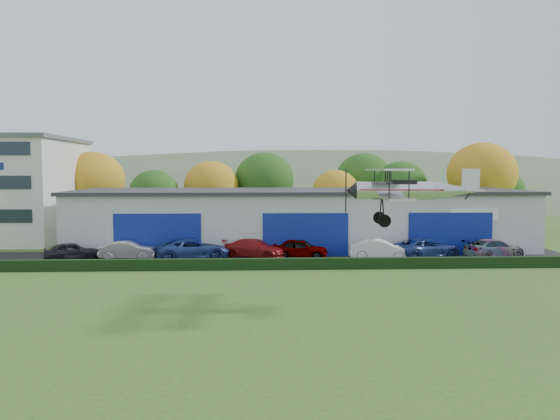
{
  "coord_description": "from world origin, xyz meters",
  "views": [
    {
      "loc": [
        0.84,
        -24.42,
        7.16
      ],
      "look_at": [
        2.36,
        9.74,
        4.73
      ],
      "focal_mm": 36.8,
      "sensor_mm": 36.0,
      "label": 1
    }
  ],
  "objects_px": {
    "car_1": "(128,250)",
    "car_4": "(300,248)",
    "car_3": "(255,248)",
    "car_7": "(494,248)",
    "hangar": "(300,218)",
    "car_2": "(193,249)",
    "car_5": "(381,250)",
    "car_6": "(426,248)",
    "biplane": "(406,189)",
    "car_0": "(72,251)"
  },
  "relations": [
    {
      "from": "car_7",
      "to": "car_0",
      "type": "bearing_deg",
      "value": 72.75
    },
    {
      "from": "car_2",
      "to": "car_5",
      "type": "bearing_deg",
      "value": -110.45
    },
    {
      "from": "car_1",
      "to": "car_2",
      "type": "xyz_separation_m",
      "value": [
        5.05,
        -0.02,
        0.07
      ]
    },
    {
      "from": "car_0",
      "to": "car_4",
      "type": "relative_size",
      "value": 0.95
    },
    {
      "from": "hangar",
      "to": "car_5",
      "type": "distance_m",
      "value": 10.09
    },
    {
      "from": "car_7",
      "to": "biplane",
      "type": "height_order",
      "value": "biplane"
    },
    {
      "from": "hangar",
      "to": "car_1",
      "type": "height_order",
      "value": "hangar"
    },
    {
      "from": "car_0",
      "to": "car_1",
      "type": "bearing_deg",
      "value": -108.84
    },
    {
      "from": "car_6",
      "to": "car_3",
      "type": "bearing_deg",
      "value": 64.34
    },
    {
      "from": "car_0",
      "to": "car_7",
      "type": "bearing_deg",
      "value": -111.65
    },
    {
      "from": "car_5",
      "to": "car_3",
      "type": "bearing_deg",
      "value": 91.82
    },
    {
      "from": "hangar",
      "to": "car_2",
      "type": "xyz_separation_m",
      "value": [
        -9.07,
        -7.07,
        -1.8
      ]
    },
    {
      "from": "car_0",
      "to": "biplane",
      "type": "relative_size",
      "value": 0.52
    },
    {
      "from": "car_0",
      "to": "biplane",
      "type": "height_order",
      "value": "biplane"
    },
    {
      "from": "car_2",
      "to": "car_4",
      "type": "height_order",
      "value": "car_2"
    },
    {
      "from": "car_1",
      "to": "biplane",
      "type": "bearing_deg",
      "value": -128.67
    },
    {
      "from": "hangar",
      "to": "car_3",
      "type": "xyz_separation_m",
      "value": [
        -4.13,
        -6.43,
        -1.87
      ]
    },
    {
      "from": "car_3",
      "to": "car_6",
      "type": "xyz_separation_m",
      "value": [
        13.7,
        -0.9,
        0.06
      ]
    },
    {
      "from": "car_6",
      "to": "biplane",
      "type": "height_order",
      "value": "biplane"
    },
    {
      "from": "car_3",
      "to": "car_4",
      "type": "relative_size",
      "value": 1.15
    },
    {
      "from": "car_3",
      "to": "biplane",
      "type": "relative_size",
      "value": 0.64
    },
    {
      "from": "car_4",
      "to": "car_6",
      "type": "relative_size",
      "value": 0.77
    },
    {
      "from": "car_2",
      "to": "car_3",
      "type": "bearing_deg",
      "value": -99.17
    },
    {
      "from": "hangar",
      "to": "car_6",
      "type": "bearing_deg",
      "value": -37.47
    },
    {
      "from": "car_4",
      "to": "car_7",
      "type": "height_order",
      "value": "car_4"
    },
    {
      "from": "car_3",
      "to": "car_5",
      "type": "bearing_deg",
      "value": -75.75
    },
    {
      "from": "hangar",
      "to": "car_3",
      "type": "relative_size",
      "value": 7.95
    },
    {
      "from": "car_4",
      "to": "car_7",
      "type": "bearing_deg",
      "value": -80.45
    },
    {
      "from": "car_0",
      "to": "car_4",
      "type": "xyz_separation_m",
      "value": [
        17.96,
        0.58,
        0.04
      ]
    },
    {
      "from": "car_3",
      "to": "car_6",
      "type": "distance_m",
      "value": 13.73
    },
    {
      "from": "hangar",
      "to": "car_7",
      "type": "height_order",
      "value": "hangar"
    },
    {
      "from": "car_3",
      "to": "car_7",
      "type": "bearing_deg",
      "value": -68.78
    },
    {
      "from": "hangar",
      "to": "car_4",
      "type": "relative_size",
      "value": 9.17
    },
    {
      "from": "car_5",
      "to": "car_1",
      "type": "bearing_deg",
      "value": 98.35
    },
    {
      "from": "car_0",
      "to": "car_2",
      "type": "xyz_separation_m",
      "value": [
        9.38,
        0.19,
        0.09
      ]
    },
    {
      "from": "car_7",
      "to": "biplane",
      "type": "bearing_deg",
      "value": 126.09
    },
    {
      "from": "car_1",
      "to": "biplane",
      "type": "height_order",
      "value": "biplane"
    },
    {
      "from": "car_6",
      "to": "hangar",
      "type": "bearing_deg",
      "value": 30.62
    },
    {
      "from": "car_0",
      "to": "car_1",
      "type": "xyz_separation_m",
      "value": [
        4.32,
        0.21,
        0.02
      ]
    },
    {
      "from": "car_1",
      "to": "car_4",
      "type": "xyz_separation_m",
      "value": [
        13.63,
        0.37,
        0.02
      ]
    },
    {
      "from": "car_3",
      "to": "car_4",
      "type": "distance_m",
      "value": 3.65
    },
    {
      "from": "car_0",
      "to": "car_7",
      "type": "xyz_separation_m",
      "value": [
        33.64,
        -0.03,
        0.03
      ]
    },
    {
      "from": "car_1",
      "to": "car_3",
      "type": "xyz_separation_m",
      "value": [
        9.99,
        0.62,
        0.01
      ]
    },
    {
      "from": "car_1",
      "to": "car_3",
      "type": "relative_size",
      "value": 0.87
    },
    {
      "from": "car_5",
      "to": "biplane",
      "type": "height_order",
      "value": "biplane"
    },
    {
      "from": "car_4",
      "to": "car_7",
      "type": "distance_m",
      "value": 15.7
    },
    {
      "from": "car_5",
      "to": "car_7",
      "type": "relative_size",
      "value": 0.94
    },
    {
      "from": "car_3",
      "to": "car_7",
      "type": "height_order",
      "value": "same"
    },
    {
      "from": "car_2",
      "to": "car_3",
      "type": "distance_m",
      "value": 4.98
    },
    {
      "from": "car_2",
      "to": "car_6",
      "type": "relative_size",
      "value": 1.02
    }
  ]
}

